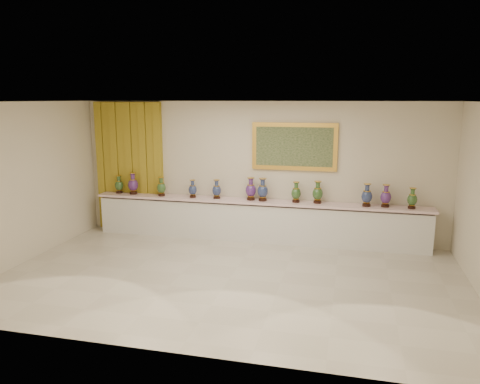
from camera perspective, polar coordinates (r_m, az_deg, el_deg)
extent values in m
plane|color=beige|center=(8.22, -1.25, -10.46)|extent=(8.00, 8.00, 0.00)
plane|color=beige|center=(10.19, 2.30, 2.56)|extent=(8.00, 0.00, 8.00)
plane|color=beige|center=(9.61, -25.04, 0.96)|extent=(0.00, 5.00, 5.00)
plane|color=white|center=(7.63, -1.35, 10.94)|extent=(8.00, 8.00, 0.00)
cube|color=gold|center=(11.12, -13.28, 3.01)|extent=(1.64, 0.14, 2.95)
cube|color=gold|center=(9.96, 6.63, 5.52)|extent=(1.80, 0.06, 1.00)
cube|color=#1E371B|center=(9.92, 6.60, 5.50)|extent=(1.62, 0.02, 0.82)
cube|color=white|center=(10.19, 2.00, -3.72)|extent=(7.20, 0.42, 0.81)
cube|color=#F7D0D2|center=(10.06, 1.99, -1.17)|extent=(7.28, 0.48, 0.05)
cylinder|color=black|center=(11.18, -14.49, -0.02)|extent=(0.15, 0.15, 0.04)
cone|color=gold|center=(11.18, -14.50, 0.21)|extent=(0.13, 0.13, 0.03)
ellipsoid|color=black|center=(11.15, -14.53, 0.79)|extent=(0.22, 0.22, 0.24)
cylinder|color=gold|center=(11.14, -14.56, 1.30)|extent=(0.13, 0.13, 0.01)
cylinder|color=black|center=(11.13, -14.57, 1.56)|extent=(0.08, 0.08, 0.09)
cone|color=black|center=(11.12, -14.58, 1.86)|extent=(0.13, 0.13, 0.03)
cylinder|color=gold|center=(11.12, -14.59, 1.95)|extent=(0.13, 0.13, 0.01)
cylinder|color=black|center=(11.00, -12.86, -0.11)|extent=(0.17, 0.17, 0.05)
cone|color=gold|center=(10.98, -12.87, 0.17)|extent=(0.15, 0.15, 0.03)
ellipsoid|color=#230C53|center=(10.96, -12.91, 0.87)|extent=(0.29, 0.29, 0.29)
cylinder|color=gold|center=(10.94, -12.93, 1.49)|extent=(0.16, 0.16, 0.01)
cylinder|color=#230C53|center=(10.93, -12.95, 1.81)|extent=(0.09, 0.09, 0.10)
cone|color=#230C53|center=(10.92, -12.96, 2.18)|extent=(0.16, 0.16, 0.04)
cylinder|color=gold|center=(10.91, -12.97, 2.28)|extent=(0.16, 0.16, 0.01)
cylinder|color=black|center=(10.65, -9.53, -0.36)|extent=(0.15, 0.15, 0.04)
cone|color=gold|center=(10.64, -9.54, -0.12)|extent=(0.13, 0.13, 0.03)
ellipsoid|color=black|center=(10.62, -9.56, 0.51)|extent=(0.25, 0.25, 0.25)
cylinder|color=gold|center=(10.60, -9.58, 1.06)|extent=(0.14, 0.14, 0.01)
cylinder|color=black|center=(10.59, -9.59, 1.35)|extent=(0.08, 0.08, 0.09)
cone|color=black|center=(10.58, -9.60, 1.68)|extent=(0.14, 0.14, 0.03)
cylinder|color=gold|center=(10.58, -9.60, 1.77)|extent=(0.14, 0.14, 0.01)
cylinder|color=black|center=(10.40, -5.77, -0.56)|extent=(0.14, 0.14, 0.04)
cone|color=gold|center=(10.39, -5.78, -0.32)|extent=(0.12, 0.12, 0.03)
ellipsoid|color=#0E1841|center=(10.37, -5.79, 0.27)|extent=(0.22, 0.22, 0.23)
cylinder|color=gold|center=(10.35, -5.80, 0.80)|extent=(0.13, 0.13, 0.01)
cylinder|color=#0E1841|center=(10.34, -5.80, 1.07)|extent=(0.07, 0.07, 0.08)
cone|color=#0E1841|center=(10.33, -5.81, 1.38)|extent=(0.13, 0.13, 0.03)
cylinder|color=gold|center=(10.33, -5.81, 1.46)|extent=(0.13, 0.13, 0.01)
cylinder|color=black|center=(10.23, -2.85, -0.70)|extent=(0.15, 0.15, 0.04)
cone|color=gold|center=(10.22, -2.86, -0.45)|extent=(0.13, 0.13, 0.03)
ellipsoid|color=#0E1841|center=(10.20, -2.86, 0.19)|extent=(0.25, 0.25, 0.24)
cylinder|color=gold|center=(10.18, -2.87, 0.76)|extent=(0.13, 0.13, 0.01)
cylinder|color=#0E1841|center=(10.17, -2.87, 1.06)|extent=(0.08, 0.08, 0.09)
cone|color=#0E1841|center=(10.16, -2.87, 1.40)|extent=(0.13, 0.13, 0.03)
cylinder|color=gold|center=(10.16, -2.87, 1.49)|extent=(0.14, 0.14, 0.01)
cylinder|color=black|center=(10.10, 1.32, -0.83)|extent=(0.17, 0.17, 0.05)
cone|color=gold|center=(10.08, 1.32, -0.54)|extent=(0.15, 0.15, 0.03)
ellipsoid|color=#230C53|center=(10.06, 1.33, 0.22)|extent=(0.29, 0.29, 0.28)
cylinder|color=gold|center=(10.04, 1.33, 0.89)|extent=(0.16, 0.16, 0.01)
cylinder|color=#230C53|center=(10.02, 1.33, 1.24)|extent=(0.09, 0.09, 0.10)
cone|color=#230C53|center=(10.01, 1.33, 1.63)|extent=(0.16, 0.16, 0.04)
cylinder|color=gold|center=(10.01, 1.33, 1.74)|extent=(0.16, 0.16, 0.01)
cylinder|color=black|center=(10.01, 2.77, -0.95)|extent=(0.17, 0.17, 0.05)
cone|color=gold|center=(10.00, 2.78, -0.65)|extent=(0.15, 0.15, 0.03)
ellipsoid|color=#0E1841|center=(9.97, 2.78, 0.11)|extent=(0.23, 0.23, 0.28)
cylinder|color=gold|center=(9.95, 2.79, 0.79)|extent=(0.16, 0.16, 0.01)
cylinder|color=#0E1841|center=(9.94, 2.79, 1.14)|extent=(0.09, 0.09, 0.10)
cone|color=#0E1841|center=(9.93, 2.80, 1.54)|extent=(0.16, 0.16, 0.04)
cylinder|color=gold|center=(9.92, 2.80, 1.65)|extent=(0.16, 0.16, 0.01)
cylinder|color=black|center=(9.94, 6.83, -1.12)|extent=(0.15, 0.15, 0.04)
cone|color=gold|center=(9.93, 6.83, -0.85)|extent=(0.14, 0.14, 0.03)
ellipsoid|color=black|center=(9.91, 6.85, -0.16)|extent=(0.26, 0.26, 0.25)
cylinder|color=gold|center=(9.89, 6.87, 0.45)|extent=(0.14, 0.14, 0.01)
cylinder|color=black|center=(9.88, 6.87, 0.77)|extent=(0.08, 0.08, 0.09)
cone|color=black|center=(9.86, 6.88, 1.13)|extent=(0.14, 0.14, 0.03)
cylinder|color=gold|center=(9.86, 6.88, 1.22)|extent=(0.14, 0.14, 0.01)
cylinder|color=black|center=(9.92, 9.41, -1.21)|extent=(0.17, 0.17, 0.05)
cone|color=gold|center=(9.91, 9.42, -0.92)|extent=(0.14, 0.14, 0.03)
ellipsoid|color=black|center=(9.88, 9.44, -0.19)|extent=(0.27, 0.27, 0.27)
cylinder|color=gold|center=(9.86, 9.46, 0.46)|extent=(0.15, 0.15, 0.01)
cylinder|color=black|center=(9.85, 9.48, 0.80)|extent=(0.09, 0.09, 0.10)
cone|color=black|center=(9.84, 9.49, 1.19)|extent=(0.15, 0.15, 0.04)
cylinder|color=gold|center=(9.83, 9.49, 1.29)|extent=(0.15, 0.15, 0.01)
cylinder|color=black|center=(9.85, 15.15, -1.55)|extent=(0.16, 0.16, 0.05)
cone|color=gold|center=(9.83, 15.16, -1.26)|extent=(0.14, 0.14, 0.03)
ellipsoid|color=#0E1841|center=(9.81, 15.20, -0.53)|extent=(0.26, 0.26, 0.27)
cylinder|color=gold|center=(9.79, 15.24, 0.13)|extent=(0.15, 0.15, 0.01)
cylinder|color=#0E1841|center=(9.77, 15.25, 0.47)|extent=(0.09, 0.09, 0.10)
cone|color=#0E1841|center=(9.76, 15.27, 0.86)|extent=(0.15, 0.15, 0.04)
cylinder|color=gold|center=(9.76, 15.28, 0.96)|extent=(0.15, 0.15, 0.01)
cylinder|color=black|center=(9.89, 17.28, -1.62)|extent=(0.16, 0.16, 0.05)
cone|color=gold|center=(9.88, 17.30, -1.33)|extent=(0.14, 0.14, 0.03)
ellipsoid|color=#230C53|center=(9.86, 17.34, -0.61)|extent=(0.27, 0.27, 0.27)
cylinder|color=gold|center=(9.83, 17.38, 0.03)|extent=(0.15, 0.15, 0.01)
cylinder|color=#230C53|center=(9.82, 17.40, 0.36)|extent=(0.09, 0.09, 0.10)
cone|color=#230C53|center=(9.81, 17.42, 0.74)|extent=(0.15, 0.15, 0.04)
cylinder|color=gold|center=(9.81, 17.43, 0.84)|extent=(0.15, 0.15, 0.01)
cylinder|color=black|center=(9.91, 20.19, -1.79)|extent=(0.15, 0.15, 0.04)
cone|color=gold|center=(9.90, 20.20, -1.54)|extent=(0.13, 0.13, 0.03)
ellipsoid|color=black|center=(9.88, 20.25, -0.88)|extent=(0.26, 0.26, 0.24)
cylinder|color=gold|center=(9.86, 20.29, -0.29)|extent=(0.13, 0.13, 0.01)
cylinder|color=black|center=(9.85, 20.31, 0.01)|extent=(0.08, 0.08, 0.09)
cone|color=black|center=(9.83, 20.33, 0.36)|extent=(0.13, 0.13, 0.03)
cylinder|color=gold|center=(9.83, 20.34, 0.45)|extent=(0.14, 0.14, 0.01)
cube|color=white|center=(10.14, -2.82, -0.92)|extent=(0.10, 0.06, 0.00)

